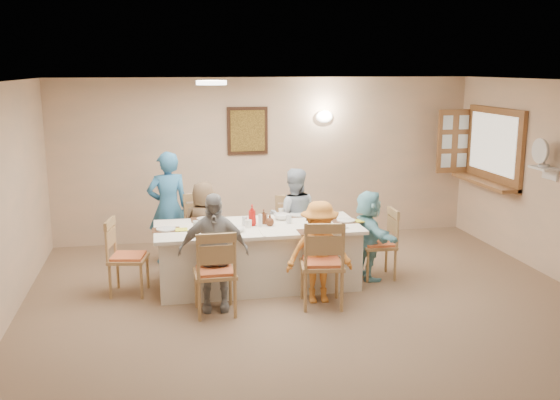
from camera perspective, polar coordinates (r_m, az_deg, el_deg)
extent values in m
plane|color=brown|center=(6.71, 4.05, -11.22)|extent=(7.00, 7.00, 0.00)
plane|color=#BCA58D|center=(9.69, -1.23, 3.76)|extent=(6.50, 0.00, 6.50)
plane|color=#BCA58D|center=(3.26, 21.11, -14.28)|extent=(6.50, 0.00, 6.50)
plane|color=white|center=(6.17, 4.40, 10.63)|extent=(7.00, 7.00, 0.00)
cube|color=black|center=(9.56, -2.99, 6.35)|extent=(0.62, 0.04, 0.72)
cube|color=black|center=(9.53, -2.97, 6.34)|extent=(0.52, 0.02, 0.62)
ellipsoid|color=white|center=(9.75, 4.08, 7.63)|extent=(0.26, 0.09, 0.18)
cylinder|color=white|center=(7.47, -6.29, 10.62)|extent=(0.36, 0.36, 0.05)
cube|color=brown|center=(9.72, 19.00, 4.62)|extent=(0.06, 1.50, 1.15)
cube|color=brown|center=(9.74, 18.18, 1.56)|extent=(0.30, 1.50, 0.05)
cube|color=brown|center=(10.26, 15.63, 5.19)|extent=(0.55, 0.04, 1.00)
cube|color=white|center=(8.56, 22.97, 2.71)|extent=(0.22, 0.36, 0.03)
cube|color=white|center=(7.70, -2.04, -5.09)|extent=(2.49, 1.05, 0.76)
imported|color=brown|center=(8.23, -6.94, -2.44)|extent=(0.62, 0.42, 1.20)
imported|color=#9FAEC0|center=(8.37, 1.27, -1.62)|extent=(0.80, 0.70, 1.34)
imported|color=#9C9C9C|center=(6.90, -6.10, -4.75)|extent=(0.84, 0.47, 1.32)
imported|color=orange|center=(7.12, 3.61, -4.77)|extent=(0.81, 0.52, 1.18)
imported|color=#87D5E5|center=(7.98, 8.08, -3.16)|extent=(1.12, 0.54, 1.14)
imported|color=teal|center=(8.62, -10.18, -0.69)|extent=(0.68, 0.55, 1.55)
cube|color=#472B19|center=(7.12, -6.31, -3.37)|extent=(0.34, 0.25, 0.01)
cylinder|color=white|center=(7.12, -6.31, -3.29)|extent=(0.25, 0.25, 0.02)
cube|color=yellow|center=(7.09, -4.82, -3.36)|extent=(0.15, 0.15, 0.01)
cube|color=#472B19|center=(7.31, 3.11, -2.90)|extent=(0.36, 0.27, 0.01)
cylinder|color=white|center=(7.31, 3.11, -2.83)|extent=(0.22, 0.22, 0.01)
cube|color=yellow|center=(7.31, 4.58, -2.88)|extent=(0.15, 0.15, 0.01)
cube|color=#472B19|center=(7.93, -6.83, -1.78)|extent=(0.37, 0.27, 0.01)
cylinder|color=white|center=(7.93, -6.83, -1.71)|extent=(0.22, 0.22, 0.01)
cube|color=yellow|center=(7.90, -5.50, -1.76)|extent=(0.15, 0.15, 0.01)
cube|color=#472B19|center=(8.11, 1.66, -1.40)|extent=(0.33, 0.25, 0.01)
cylinder|color=white|center=(8.10, 1.66, -1.33)|extent=(0.23, 0.23, 0.01)
cube|color=yellow|center=(8.10, 2.98, -1.37)|extent=(0.15, 0.15, 0.01)
cube|color=#472B19|center=(7.51, -10.39, -2.69)|extent=(0.33, 0.24, 0.01)
cylinder|color=white|center=(7.51, -10.39, -2.62)|extent=(0.23, 0.23, 0.01)
cube|color=yellow|center=(7.46, -9.00, -2.68)|extent=(0.14, 0.14, 0.01)
cube|color=#472B19|center=(7.84, 6.05, -1.92)|extent=(0.35, 0.26, 0.01)
cylinder|color=white|center=(7.84, 6.05, -1.85)|extent=(0.23, 0.23, 0.01)
cube|color=yellow|center=(7.85, 7.41, -1.89)|extent=(0.14, 0.14, 0.01)
imported|color=white|center=(7.24, -7.71, -2.84)|extent=(0.14, 0.14, 0.08)
imported|color=white|center=(8.17, 0.12, -1.05)|extent=(0.11, 0.11, 0.07)
imported|color=white|center=(7.33, -4.01, -2.70)|extent=(0.28, 0.28, 0.05)
imported|color=white|center=(7.89, 0.18, -1.54)|extent=(0.33, 0.33, 0.07)
imported|color=red|center=(7.58, -2.56, -1.39)|extent=(0.15, 0.15, 0.26)
imported|color=#552C16|center=(7.66, -1.50, -1.51)|extent=(0.14, 0.14, 0.18)
imported|color=#552C16|center=(7.57, -0.93, -1.87)|extent=(0.17, 0.17, 0.14)
cylinder|color=silver|center=(7.61, -3.24, -1.90)|extent=(0.07, 0.07, 0.10)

